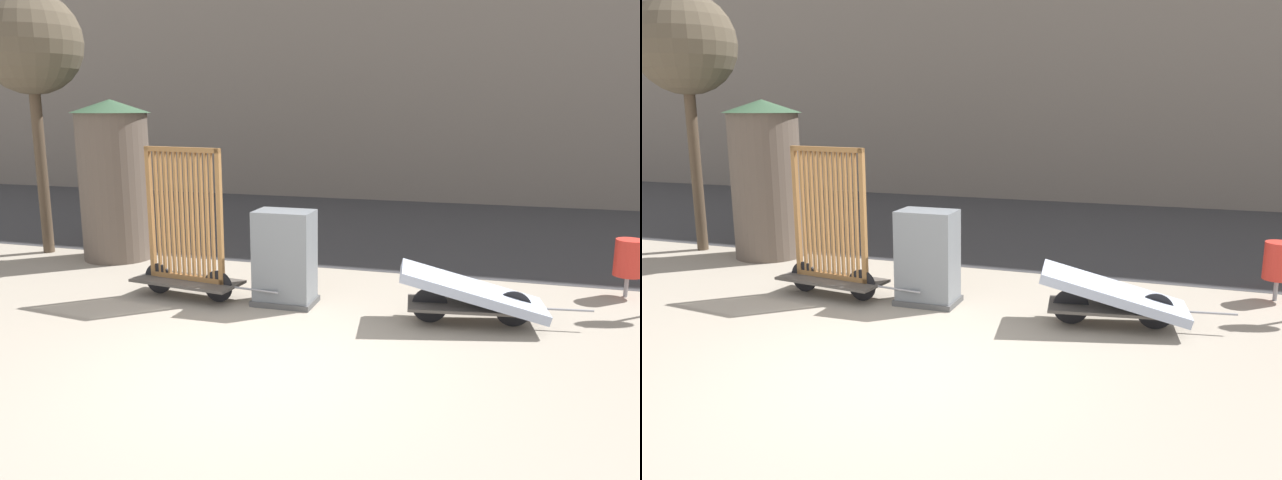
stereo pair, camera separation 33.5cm
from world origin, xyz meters
TOP-DOWN VIEW (x-y plane):
  - ground_plane at (0.00, 0.00)m, footprint 60.00×60.00m
  - road_strip at (0.00, 8.52)m, footprint 56.00×8.28m
  - bike_cart_with_bedframe at (-2.05, 2.13)m, footprint 2.37×0.88m
  - bike_cart_with_mattress at (2.06, 2.13)m, footprint 2.49×1.08m
  - utility_cabinet at (-0.56, 2.26)m, footprint 0.88×0.60m
  - trash_bin at (4.22, 4.02)m, footprint 0.42×0.42m
  - advertising_column at (-4.51, 4.02)m, footprint 1.42×1.42m
  - street_tree at (-6.11, 4.02)m, footprint 1.89×1.89m

SIDE VIEW (x-z plane):
  - ground_plane at x=0.00m, z-range 0.00..0.00m
  - road_strip at x=0.00m, z-range 0.00..0.01m
  - bike_cart_with_mattress at x=2.06m, z-range 0.03..0.79m
  - trash_bin at x=4.22m, z-range 0.16..1.03m
  - utility_cabinet at x=-0.56m, z-range -0.04..1.32m
  - bike_cart_with_bedframe at x=-2.05m, z-range -0.32..1.91m
  - advertising_column at x=-4.51m, z-range 0.03..2.95m
  - street_tree at x=-6.11m, z-range 1.45..6.34m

